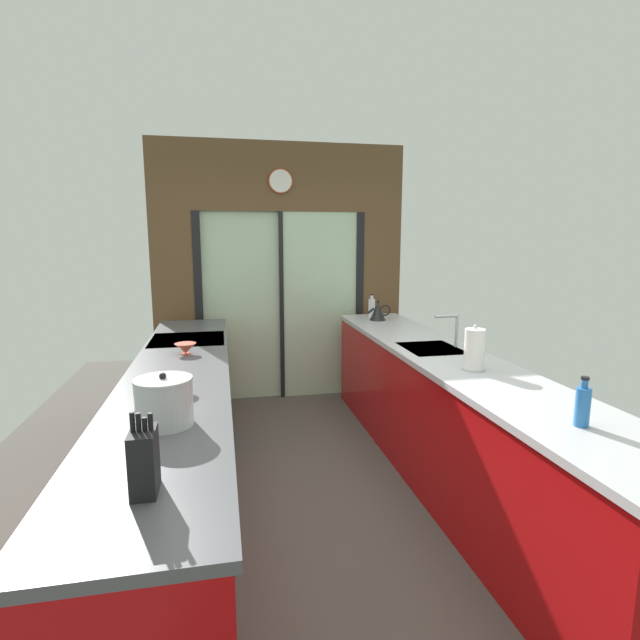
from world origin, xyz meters
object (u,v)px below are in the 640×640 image
object	(u,v)px
oven_range	(190,394)
stock_pot	(164,402)
soap_bottle_far	(372,307)
knife_block	(144,461)
mixing_bowl_far	(185,348)
mixing_bowl_near	(174,387)
kettle	(378,311)
soap_bottle_near	(583,406)
paper_towel_roll	(474,350)

from	to	relation	value
oven_range	stock_pot	bearing A→B (deg)	-89.43
oven_range	soap_bottle_far	world-z (taller)	soap_bottle_far
knife_block	mixing_bowl_far	bearing A→B (deg)	90.00
soap_bottle_far	stock_pot	bearing A→B (deg)	-124.08
mixing_bowl_near	kettle	world-z (taller)	kettle
mixing_bowl_near	kettle	size ratio (longest dim) A/B	0.76
kettle	mixing_bowl_far	bearing A→B (deg)	-148.38
mixing_bowl_far	oven_range	bearing A→B (deg)	91.97
stock_pot	kettle	xyz separation A→B (m)	(1.78, 2.43, -0.02)
soap_bottle_near	mixing_bowl_near	bearing A→B (deg)	155.39
mixing_bowl_near	oven_range	bearing A→B (deg)	90.74
mixing_bowl_near	kettle	distance (m)	2.67
soap_bottle_near	paper_towel_roll	xyz separation A→B (m)	(0.00, 0.93, 0.04)
oven_range	paper_towel_roll	size ratio (longest dim) A/B	3.20
stock_pot	soap_bottle_near	world-z (taller)	stock_pot
mixing_bowl_far	stock_pot	size ratio (longest dim) A/B	0.60
soap_bottle_near	soap_bottle_far	world-z (taller)	soap_bottle_far
knife_block	soap_bottle_far	world-z (taller)	knife_block
mixing_bowl_far	kettle	bearing A→B (deg)	31.62
mixing_bowl_near	soap_bottle_far	bearing A→B (deg)	50.95
oven_range	soap_bottle_far	xyz separation A→B (m)	(1.80, 0.77, 0.57)
kettle	soap_bottle_near	world-z (taller)	soap_bottle_near
knife_block	paper_towel_roll	world-z (taller)	paper_towel_roll
soap_bottle_far	paper_towel_roll	bearing A→B (deg)	-90.00
oven_range	mixing_bowl_near	bearing A→B (deg)	-89.26
kettle	soap_bottle_near	distance (m)	2.81
mixing_bowl_far	stock_pot	world-z (taller)	stock_pot
kettle	soap_bottle_far	world-z (taller)	soap_bottle_far
kettle	mixing_bowl_near	bearing A→B (deg)	-131.83
stock_pot	kettle	world-z (taller)	stock_pot
paper_towel_roll	soap_bottle_far	bearing A→B (deg)	90.00
mixing_bowl_far	mixing_bowl_near	bearing A→B (deg)	-90.00
oven_range	stock_pot	size ratio (longest dim) A/B	3.65
mixing_bowl_near	mixing_bowl_far	distance (m)	0.89
kettle	oven_range	bearing A→B (deg)	-162.66
mixing_bowl_near	stock_pot	bearing A→B (deg)	-90.00
mixing_bowl_far	knife_block	world-z (taller)	knife_block
oven_range	mixing_bowl_far	distance (m)	0.74
soap_bottle_far	kettle	bearing A→B (deg)	-89.41
mixing_bowl_far	soap_bottle_near	distance (m)	2.47
mixing_bowl_far	soap_bottle_near	bearing A→B (deg)	-43.84
stock_pot	soap_bottle_near	size ratio (longest dim) A/B	1.13
stock_pot	oven_range	bearing A→B (deg)	90.57
kettle	stock_pot	bearing A→B (deg)	-126.28
stock_pot	soap_bottle_far	bearing A→B (deg)	55.92
knife_block	kettle	size ratio (longest dim) A/B	1.12
mixing_bowl_far	paper_towel_roll	distance (m)	1.95
oven_range	kettle	world-z (taller)	kettle
mixing_bowl_near	knife_block	world-z (taller)	knife_block
kettle	soap_bottle_near	bearing A→B (deg)	-90.04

